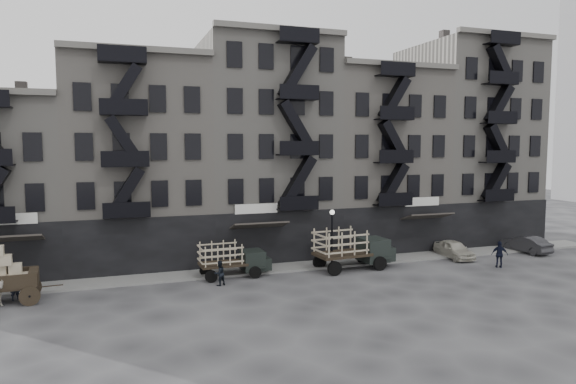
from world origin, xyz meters
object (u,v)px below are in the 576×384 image
object	(u,v)px
pedestrian_mid	(219,273)
policeman	(500,254)
stake_truck_east	(352,246)
car_east	(454,249)
stake_truck_west	(233,257)
pedestrian_west	(15,287)
car_far	(526,244)

from	to	relation	value
pedestrian_mid	policeman	distance (m)	20.34
stake_truck_east	car_east	distance (m)	9.30
stake_truck_west	stake_truck_east	xyz separation A→B (m)	(8.62, -0.67, 0.32)
pedestrian_west	pedestrian_mid	distance (m)	11.77
stake_truck_east	policeman	size ratio (longest dim) A/B	3.13
stake_truck_east	pedestrian_west	bearing A→B (deg)	176.08
pedestrian_west	policeman	distance (m)	32.11
pedestrian_mid	pedestrian_west	bearing A→B (deg)	-31.67
pedestrian_mid	policeman	xyz separation A→B (m)	(20.24, -1.95, 0.17)
stake_truck_east	pedestrian_mid	world-z (taller)	stake_truck_east
car_east	car_far	size ratio (longest dim) A/B	0.97
pedestrian_mid	car_far	bearing A→B (deg)	155.72
pedestrian_west	policeman	world-z (taller)	policeman
car_east	pedestrian_west	size ratio (longest dim) A/B	2.61
stake_truck_east	car_far	bearing A→B (deg)	-3.04
stake_truck_west	policeman	bearing A→B (deg)	-12.96
car_east	pedestrian_west	world-z (taller)	pedestrian_west
pedestrian_west	car_far	bearing A→B (deg)	-26.67
stake_truck_west	policeman	world-z (taller)	stake_truck_west
pedestrian_west	pedestrian_mid	world-z (taller)	pedestrian_mid
stake_truck_west	pedestrian_west	size ratio (longest dim) A/B	3.09
car_far	pedestrian_mid	xyz separation A→B (m)	(-26.06, -1.60, 0.11)
policeman	car_east	bearing A→B (deg)	-42.93
pedestrian_mid	policeman	size ratio (longest dim) A/B	0.83
pedestrian_west	stake_truck_east	bearing A→B (deg)	-27.05
pedestrian_west	pedestrian_mid	xyz separation A→B (m)	(11.74, -0.79, 0.02)
car_far	policeman	size ratio (longest dim) A/B	2.18
stake_truck_west	car_far	distance (m)	24.81
stake_truck_east	pedestrian_mid	distance (m)	9.98
stake_truck_east	car_east	size ratio (longest dim) A/B	1.48
car_east	pedestrian_mid	size ratio (longest dim) A/B	2.55
stake_truck_west	car_far	bearing A→B (deg)	-2.25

